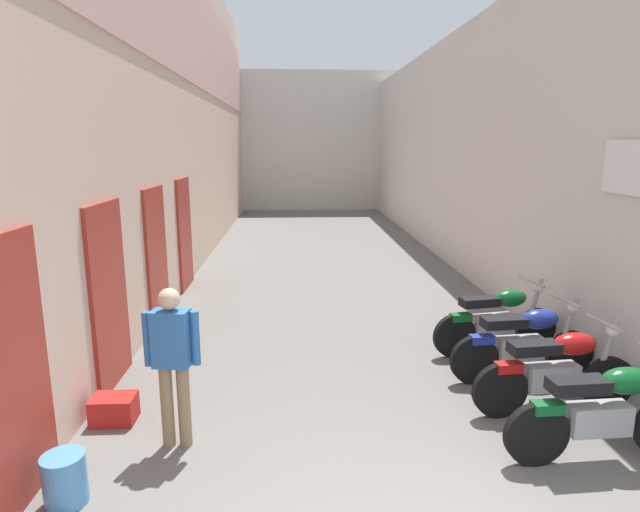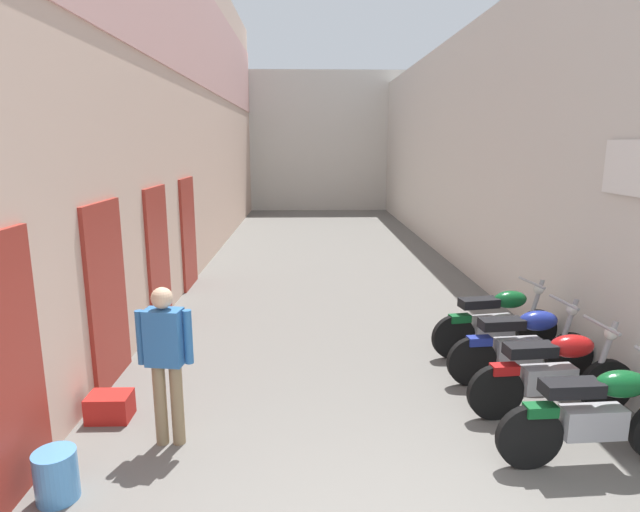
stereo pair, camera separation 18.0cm
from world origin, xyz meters
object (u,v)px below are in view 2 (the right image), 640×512
at_px(motorcycle_third, 523,343).
at_px(water_jug_near_door, 56,475).
at_px(pedestrian_by_doorway, 166,355).
at_px(motorcycle_nearest, 600,414).
at_px(plastic_crate, 110,407).
at_px(motorcycle_second, 554,372).
at_px(motorcycle_fourth, 497,320).

bearing_deg(motorcycle_third, water_jug_near_door, -156.46).
relative_size(pedestrian_by_doorway, water_jug_near_door, 3.74).
bearing_deg(water_jug_near_door, motorcycle_nearest, 4.25).
distance_m(pedestrian_by_doorway, plastic_crate, 1.18).
bearing_deg(motorcycle_second, water_jug_near_door, -165.29).
distance_m(motorcycle_third, water_jug_near_door, 5.08).
bearing_deg(water_jug_near_door, pedestrian_by_doorway, 47.94).
relative_size(motorcycle_fourth, water_jug_near_door, 4.37).
xyz_separation_m(pedestrian_by_doorway, water_jug_near_door, (-0.72, -0.80, -0.71)).
relative_size(motorcycle_third, water_jug_near_door, 4.40).
distance_m(pedestrian_by_doorway, water_jug_near_door, 1.29).
bearing_deg(plastic_crate, motorcycle_second, -0.62).
height_order(motorcycle_nearest, plastic_crate, motorcycle_nearest).
xyz_separation_m(motorcycle_third, plastic_crate, (-4.69, -0.75, -0.36)).
distance_m(motorcycle_fourth, water_jug_near_door, 5.49).
relative_size(motorcycle_nearest, pedestrian_by_doorway, 1.18).
xyz_separation_m(motorcycle_third, motorcycle_fourth, (-0.00, 0.86, 0.00)).
relative_size(motorcycle_nearest, water_jug_near_door, 4.41).
distance_m(motorcycle_nearest, water_jug_near_door, 4.68).
bearing_deg(plastic_crate, motorcycle_third, 9.14).
height_order(motorcycle_fourth, plastic_crate, motorcycle_fourth).
height_order(motorcycle_fourth, pedestrian_by_doorway, pedestrian_by_doorway).
relative_size(motorcycle_second, pedestrian_by_doorway, 1.18).
bearing_deg(water_jug_near_door, motorcycle_fourth, 31.83).
relative_size(motorcycle_second, water_jug_near_door, 4.40).
height_order(motorcycle_second, water_jug_near_door, motorcycle_second).
height_order(motorcycle_second, motorcycle_third, same).
relative_size(motorcycle_nearest, motorcycle_fourth, 1.01).
bearing_deg(motorcycle_second, pedestrian_by_doorway, -173.84).
bearing_deg(motorcycle_second, motorcycle_nearest, -90.00).
height_order(motorcycle_third, pedestrian_by_doorway, pedestrian_by_doorway).
relative_size(motorcycle_nearest, plastic_crate, 4.21).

